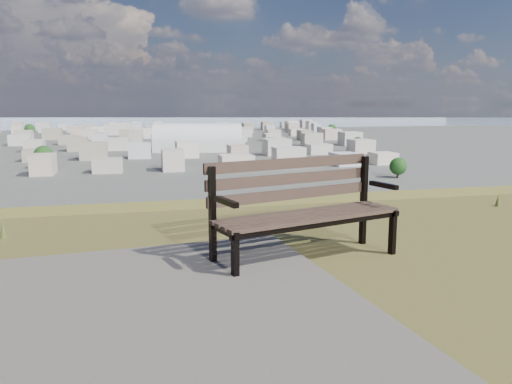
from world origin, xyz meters
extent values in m
cube|color=#473629|center=(-0.97, 1.30, 25.43)|extent=(1.71, 0.56, 0.03)
cube|color=#473629|center=(-1.00, 1.41, 25.43)|extent=(1.71, 0.56, 0.03)
cube|color=#473629|center=(-1.03, 1.53, 25.43)|extent=(1.71, 0.56, 0.03)
cube|color=#473629|center=(-1.06, 1.64, 25.43)|extent=(1.71, 0.56, 0.03)
cube|color=#473629|center=(-1.08, 1.71, 25.58)|extent=(1.70, 0.51, 0.10)
cube|color=#473629|center=(-1.09, 1.74, 25.73)|extent=(1.70, 0.51, 0.10)
cube|color=#473629|center=(-1.10, 1.76, 25.87)|extent=(1.70, 0.51, 0.10)
cube|color=black|center=(-1.77, 1.05, 25.21)|extent=(0.06, 0.07, 0.43)
cube|color=black|center=(-1.88, 1.46, 25.45)|extent=(0.06, 0.07, 0.90)
cube|color=black|center=(-1.82, 1.24, 25.40)|extent=(0.18, 0.48, 0.05)
cube|color=black|center=(-1.81, 1.19, 25.64)|extent=(0.14, 0.35, 0.04)
cube|color=black|center=(-0.15, 1.51, 25.21)|extent=(0.06, 0.07, 0.43)
cube|color=black|center=(-0.27, 1.91, 25.45)|extent=(0.06, 0.07, 0.90)
cube|color=black|center=(-0.21, 1.70, 25.40)|extent=(0.18, 0.48, 0.05)
cube|color=black|center=(-0.19, 1.65, 25.64)|extent=(0.14, 0.35, 0.04)
cube|color=black|center=(-0.96, 1.29, 25.39)|extent=(1.70, 0.52, 0.04)
cube|color=black|center=(-1.07, 1.65, 25.39)|extent=(1.70, 0.52, 0.04)
cube|color=#655E57|center=(-2.38, 0.01, 25.04)|extent=(3.21, 4.31, 0.08)
cone|color=brown|center=(-3.90, 3.00, 25.09)|extent=(0.08, 0.08, 0.19)
cone|color=brown|center=(2.40, 3.20, 25.09)|extent=(0.08, 0.08, 0.18)
cube|color=silver|center=(32.29, 282.03, 2.74)|extent=(52.29, 29.30, 5.49)
cylinder|color=white|center=(32.29, 282.03, 5.49)|extent=(52.29, 29.30, 20.85)
cube|color=#B5AA9B|center=(-36.00, 200.00, 3.50)|extent=(11.00, 11.00, 7.00)
cube|color=#C3AC9B|center=(-12.00, 200.00, 3.50)|extent=(11.00, 11.00, 7.00)
cube|color=silver|center=(12.00, 200.00, 3.50)|extent=(11.00, 11.00, 7.00)
cube|color=beige|center=(36.00, 200.00, 3.50)|extent=(11.00, 11.00, 7.00)
cube|color=tan|center=(60.00, 200.00, 3.50)|extent=(11.00, 11.00, 7.00)
cube|color=beige|center=(84.00, 200.00, 3.50)|extent=(11.00, 11.00, 7.00)
cube|color=beige|center=(108.00, 200.00, 3.50)|extent=(11.00, 11.00, 7.00)
cube|color=silver|center=(-48.00, 250.00, 3.50)|extent=(11.00, 11.00, 7.00)
cube|color=beige|center=(-24.00, 250.00, 3.50)|extent=(11.00, 11.00, 7.00)
cube|color=tan|center=(0.00, 250.00, 3.50)|extent=(11.00, 11.00, 7.00)
cube|color=beige|center=(24.00, 250.00, 3.50)|extent=(11.00, 11.00, 7.00)
cube|color=beige|center=(48.00, 250.00, 3.50)|extent=(11.00, 11.00, 7.00)
cube|color=silver|center=(72.00, 250.00, 3.50)|extent=(11.00, 11.00, 7.00)
cube|color=#B5AA9B|center=(96.00, 250.00, 3.50)|extent=(11.00, 11.00, 7.00)
cube|color=#C3AC9B|center=(120.00, 250.00, 3.50)|extent=(11.00, 11.00, 7.00)
cube|color=beige|center=(-60.00, 300.00, 3.50)|extent=(11.00, 11.00, 7.00)
cube|color=beige|center=(-36.00, 300.00, 3.50)|extent=(11.00, 11.00, 7.00)
cube|color=silver|center=(-12.00, 300.00, 3.50)|extent=(11.00, 11.00, 7.00)
cube|color=#B5AA9B|center=(12.00, 300.00, 3.50)|extent=(11.00, 11.00, 7.00)
cube|color=#C3AC9B|center=(36.00, 300.00, 3.50)|extent=(11.00, 11.00, 7.00)
cube|color=silver|center=(60.00, 300.00, 3.50)|extent=(11.00, 11.00, 7.00)
cube|color=beige|center=(84.00, 300.00, 3.50)|extent=(11.00, 11.00, 7.00)
cube|color=tan|center=(108.00, 300.00, 3.50)|extent=(11.00, 11.00, 7.00)
cube|color=beige|center=(132.00, 300.00, 3.50)|extent=(11.00, 11.00, 7.00)
cube|color=#C3AC9B|center=(-72.00, 350.00, 3.50)|extent=(11.00, 11.00, 7.00)
cube|color=silver|center=(-48.00, 350.00, 3.50)|extent=(11.00, 11.00, 7.00)
cube|color=beige|center=(-24.00, 350.00, 3.50)|extent=(11.00, 11.00, 7.00)
cube|color=tan|center=(0.00, 350.00, 3.50)|extent=(11.00, 11.00, 7.00)
cube|color=beige|center=(24.00, 350.00, 3.50)|extent=(11.00, 11.00, 7.00)
cube|color=beige|center=(48.00, 350.00, 3.50)|extent=(11.00, 11.00, 7.00)
cube|color=silver|center=(72.00, 350.00, 3.50)|extent=(11.00, 11.00, 7.00)
cube|color=#B5AA9B|center=(96.00, 350.00, 3.50)|extent=(11.00, 11.00, 7.00)
cube|color=#C3AC9B|center=(120.00, 350.00, 3.50)|extent=(11.00, 11.00, 7.00)
cube|color=silver|center=(144.00, 350.00, 3.50)|extent=(11.00, 11.00, 7.00)
cube|color=beige|center=(-84.00, 400.00, 3.50)|extent=(11.00, 11.00, 7.00)
cube|color=silver|center=(-60.00, 400.00, 3.50)|extent=(11.00, 11.00, 7.00)
cube|color=#B5AA9B|center=(-36.00, 400.00, 3.50)|extent=(11.00, 11.00, 7.00)
cube|color=#C3AC9B|center=(-12.00, 400.00, 3.50)|extent=(11.00, 11.00, 7.00)
cube|color=silver|center=(12.00, 400.00, 3.50)|extent=(11.00, 11.00, 7.00)
cube|color=beige|center=(36.00, 400.00, 3.50)|extent=(11.00, 11.00, 7.00)
cube|color=tan|center=(60.00, 400.00, 3.50)|extent=(11.00, 11.00, 7.00)
cube|color=beige|center=(84.00, 400.00, 3.50)|extent=(11.00, 11.00, 7.00)
cube|color=beige|center=(108.00, 400.00, 3.50)|extent=(11.00, 11.00, 7.00)
cube|color=silver|center=(132.00, 400.00, 3.50)|extent=(11.00, 11.00, 7.00)
cube|color=#B5AA9B|center=(156.00, 400.00, 3.50)|extent=(11.00, 11.00, 7.00)
cube|color=tan|center=(-96.00, 450.00, 3.50)|extent=(11.00, 11.00, 7.00)
cube|color=beige|center=(-72.00, 450.00, 3.50)|extent=(11.00, 11.00, 7.00)
cube|color=beige|center=(-48.00, 450.00, 3.50)|extent=(11.00, 11.00, 7.00)
cube|color=silver|center=(-24.00, 450.00, 3.50)|extent=(11.00, 11.00, 7.00)
cube|color=#B5AA9B|center=(0.00, 450.00, 3.50)|extent=(11.00, 11.00, 7.00)
cube|color=#C3AC9B|center=(24.00, 450.00, 3.50)|extent=(11.00, 11.00, 7.00)
cube|color=silver|center=(48.00, 450.00, 3.50)|extent=(11.00, 11.00, 7.00)
cube|color=beige|center=(72.00, 450.00, 3.50)|extent=(11.00, 11.00, 7.00)
cube|color=tan|center=(96.00, 450.00, 3.50)|extent=(11.00, 11.00, 7.00)
cube|color=beige|center=(120.00, 450.00, 3.50)|extent=(11.00, 11.00, 7.00)
cube|color=beige|center=(144.00, 450.00, 3.50)|extent=(11.00, 11.00, 7.00)
cube|color=silver|center=(168.00, 450.00, 3.50)|extent=(11.00, 11.00, 7.00)
cube|color=beige|center=(-108.00, 500.00, 3.50)|extent=(11.00, 11.00, 7.00)
cube|color=tan|center=(-84.00, 500.00, 3.50)|extent=(11.00, 11.00, 7.00)
cube|color=beige|center=(-60.00, 500.00, 3.50)|extent=(11.00, 11.00, 7.00)
cube|color=beige|center=(-36.00, 500.00, 3.50)|extent=(11.00, 11.00, 7.00)
cube|color=silver|center=(-12.00, 500.00, 3.50)|extent=(11.00, 11.00, 7.00)
cube|color=#B5AA9B|center=(12.00, 500.00, 3.50)|extent=(11.00, 11.00, 7.00)
cube|color=#C3AC9B|center=(36.00, 500.00, 3.50)|extent=(11.00, 11.00, 7.00)
cube|color=silver|center=(60.00, 500.00, 3.50)|extent=(11.00, 11.00, 7.00)
cube|color=beige|center=(84.00, 500.00, 3.50)|extent=(11.00, 11.00, 7.00)
cube|color=tan|center=(108.00, 500.00, 3.50)|extent=(11.00, 11.00, 7.00)
cube|color=beige|center=(132.00, 500.00, 3.50)|extent=(11.00, 11.00, 7.00)
cube|color=beige|center=(156.00, 500.00, 3.50)|extent=(11.00, 11.00, 7.00)
cube|color=silver|center=(180.00, 500.00, 3.50)|extent=(11.00, 11.00, 7.00)
cube|color=beige|center=(-120.00, 550.00, 3.50)|extent=(11.00, 11.00, 7.00)
cube|color=tan|center=(-96.00, 550.00, 3.50)|extent=(11.00, 11.00, 7.00)
cube|color=beige|center=(-72.00, 550.00, 3.50)|extent=(11.00, 11.00, 7.00)
cube|color=beige|center=(-48.00, 550.00, 3.50)|extent=(11.00, 11.00, 7.00)
cube|color=silver|center=(-24.00, 550.00, 3.50)|extent=(11.00, 11.00, 7.00)
cube|color=#B5AA9B|center=(0.00, 550.00, 3.50)|extent=(11.00, 11.00, 7.00)
cube|color=#C3AC9B|center=(24.00, 550.00, 3.50)|extent=(11.00, 11.00, 7.00)
cube|color=silver|center=(48.00, 550.00, 3.50)|extent=(11.00, 11.00, 7.00)
cube|color=beige|center=(72.00, 550.00, 3.50)|extent=(11.00, 11.00, 7.00)
cube|color=tan|center=(96.00, 550.00, 3.50)|extent=(11.00, 11.00, 7.00)
cube|color=beige|center=(120.00, 550.00, 3.50)|extent=(11.00, 11.00, 7.00)
cube|color=beige|center=(144.00, 550.00, 3.50)|extent=(11.00, 11.00, 7.00)
cube|color=silver|center=(168.00, 550.00, 3.50)|extent=(11.00, 11.00, 7.00)
cube|color=#B5AA9B|center=(192.00, 550.00, 3.50)|extent=(11.00, 11.00, 7.00)
cylinder|color=black|center=(90.00, 160.00, 1.05)|extent=(0.80, 0.80, 2.10)
sphere|color=#193713|center=(90.00, 160.00, 4.20)|extent=(6.30, 6.30, 6.30)
cylinder|color=black|center=(-40.00, 220.00, 1.35)|extent=(0.80, 0.80, 2.70)
sphere|color=#193713|center=(-40.00, 220.00, 5.40)|extent=(8.10, 8.10, 8.10)
cylinder|color=black|center=(130.00, 280.00, 0.97)|extent=(0.80, 0.80, 1.95)
sphere|color=#193713|center=(130.00, 280.00, 3.90)|extent=(5.85, 5.85, 5.85)
cylinder|color=black|center=(60.00, 400.00, 1.12)|extent=(0.80, 0.80, 2.25)
sphere|color=#193713|center=(60.00, 400.00, 4.50)|extent=(6.75, 6.75, 6.75)
cylinder|color=black|center=(-90.00, 460.00, 1.43)|extent=(0.80, 0.80, 2.85)
sphere|color=#193713|center=(-90.00, 460.00, 5.70)|extent=(8.55, 8.55, 8.55)
cylinder|color=black|center=(40.00, 300.00, 1.05)|extent=(0.80, 0.80, 2.10)
sphere|color=#193713|center=(40.00, 300.00, 4.20)|extent=(6.30, 6.30, 6.30)
cylinder|color=black|center=(170.00, 420.00, 1.27)|extent=(0.80, 0.80, 2.55)
sphere|color=#193713|center=(170.00, 420.00, 5.10)|extent=(7.65, 7.65, 7.65)
cube|color=#9AAFC4|center=(0.00, 900.00, 0.00)|extent=(2400.00, 700.00, 0.12)
cube|color=#838FA3|center=(150.00, 1390.00, 22.50)|extent=(700.00, 220.00, 45.00)
cube|color=#838FA3|center=(650.00, 1430.00, 30.00)|extent=(500.00, 220.00, 60.00)
camera|label=1|loc=(-2.49, -2.64, 26.41)|focal=35.00mm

